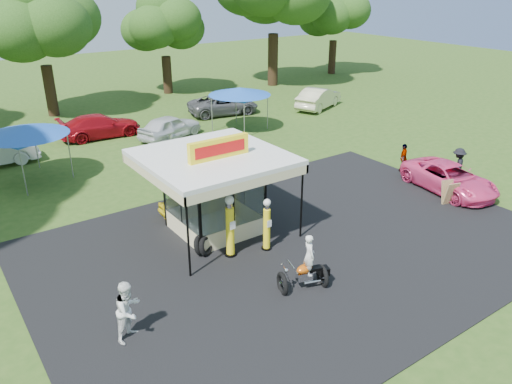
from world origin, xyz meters
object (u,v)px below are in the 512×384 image
Objects in this scene: motorcycle at (307,267)px; a_frame_sign at (449,193)px; gas_station_kiosk at (214,192)px; bg_car_e at (319,98)px; bg_car_d at (223,105)px; spectator_east_a at (458,165)px; spectator_west at (129,310)px; tent_east at (240,92)px; spectator_east_b at (403,158)px; bg_car_b at (100,126)px; pink_sedan at (449,178)px; gas_pump_right at (267,226)px; kiosk_car at (190,202)px; gas_pump_left at (230,228)px; tent_west at (25,131)px; bg_car_c at (170,127)px.

a_frame_sign is (9.91, 1.38, -0.25)m from motorcycle.
gas_station_kiosk is 2.56× the size of motorcycle.
a_frame_sign is 18.83m from bg_car_e.
spectator_east_a is at bearing -161.29° from bg_car_d.
spectator_west is 0.45× the size of tent_east.
spectator_west is 18.02m from spectator_east_b.
bg_car_e reaches higher than bg_car_b.
spectator_west is (-5.91, 1.04, 0.13)m from motorcycle.
spectator_east_b is at bearing -98.36° from spectator_east_a.
pink_sedan is 2.73× the size of spectator_east_a.
gas_pump_right is 0.40× the size of bg_car_d.
gas_station_kiosk reaches higher than tent_east.
bg_car_d reaches higher than a_frame_sign.
gas_station_kiosk reaches higher than pink_sedan.
motorcycle is 1.11× the size of spectator_west.
pink_sedan is (11.63, -3.10, -1.08)m from gas_station_kiosk.
spectator_east_b is at bearing 133.42° from bg_car_e.
bg_car_d reaches higher than kiosk_car.
pink_sedan is at bearing -147.12° from bg_car_b.
tent_west is at bearing 109.36° from gas_pump_left.
kiosk_car is at bearing 154.02° from bg_car_d.
gas_pump_right is 15.82m from bg_car_c.
kiosk_car is (-0.00, 2.21, -1.30)m from gas_station_kiosk.
motorcycle reaches higher than spectator_east_a.
bg_car_e is at bearing 7.72° from tent_west.
a_frame_sign is at bearing -85.61° from tent_east.
bg_car_c is (3.88, 18.32, -0.05)m from motorcycle.
gas_pump_left is 13.58m from spectator_east_a.
gas_station_kiosk is 11.14m from a_frame_sign.
bg_car_b is (-0.23, 18.27, -0.28)m from gas_pump_right.
motorcycle is at bearing -177.09° from kiosk_car.
gas_pump_right is at bearing 149.42° from bg_car_c.
bg_car_e is 8.86m from tent_east.
bg_car_b is at bearing 132.82° from a_frame_sign.
motorcycle is 0.39× the size of bg_car_d.
spectator_east_b is at bearing -141.64° from bg_car_b.
kiosk_car is 13.85m from spectator_east_a.
gas_pump_left is 0.48× the size of bg_car_b.
gas_pump_left is at bearing 172.29° from kiosk_car.
gas_pump_left is 3.46m from motorcycle.
spectator_east_a is (12.98, -2.61, -0.86)m from gas_station_kiosk.
bg_car_d is at bearing 82.12° from motorcycle.
kiosk_car is at bearing 99.81° from gas_pump_right.
bg_car_d is 7.78m from bg_car_e.
gas_pump_right is at bearing 98.45° from motorcycle.
bg_car_e is at bearing -95.65° from bg_car_b.
gas_pump_left is 1.37× the size of spectator_east_a.
pink_sedan is 1.12× the size of bg_car_c.
spectator_west is (-4.94, -2.26, -0.25)m from gas_pump_left.
kiosk_car is at bearing 20.15° from spectator_west.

